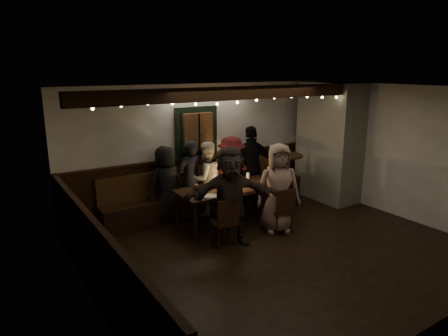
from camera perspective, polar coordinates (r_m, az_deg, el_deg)
room at (r=8.10m, az=7.49°, el=0.97°), size 6.02×5.01×2.62m
dining_table at (r=7.53m, az=0.81°, el=-3.19°), size 2.02×0.87×0.88m
chair_near_left at (r=6.65m, az=0.26°, el=-7.35°), size 0.43×0.43×0.83m
chair_near_right at (r=7.25m, az=8.42°, el=-5.67°), size 0.44×0.44×0.83m
chair_end at (r=8.19m, az=8.04°, el=-2.92°), size 0.52×0.52×0.93m
high_top at (r=8.66m, az=8.76°, el=-0.73°), size 0.70×0.70×1.12m
person_a at (r=7.70m, az=-8.27°, el=-2.31°), size 0.79×0.58×1.49m
person_b at (r=7.84m, az=-4.88°, el=-1.66°), size 0.64×0.51×1.55m
person_c at (r=7.98m, az=-2.57°, el=-1.54°), size 0.73×0.57×1.50m
person_d at (r=8.27m, az=1.06°, el=-0.76°), size 1.04×0.65×1.55m
person_e at (r=8.50m, az=3.94°, el=0.23°), size 1.09×0.69×1.73m
person_f at (r=6.61m, az=0.93°, el=-4.04°), size 1.63×1.08×1.69m
person_g at (r=7.22m, az=7.74°, el=-2.84°), size 0.94×0.80×1.63m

